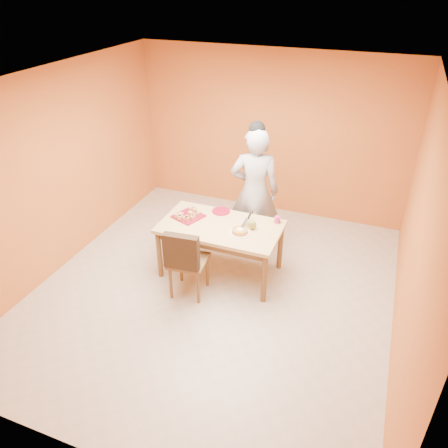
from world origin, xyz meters
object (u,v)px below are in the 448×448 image
at_px(dining_table, 221,231).
at_px(checker_tin, 277,221).
at_px(person, 255,192).
at_px(egg_ornament, 252,225).
at_px(dining_chair, 188,260).
at_px(red_dinner_plate, 221,211).
at_px(magenta_glass, 277,220).
at_px(sponge_cake, 240,231).
at_px(pastry_platter, 188,216).

height_order(dining_table, checker_tin, checker_tin).
bearing_deg(person, egg_ornament, 91.57).
xyz_separation_m(dining_chair, red_dinner_plate, (0.09, 0.93, 0.25)).
height_order(red_dinner_plate, magenta_glass, magenta_glass).
bearing_deg(red_dinner_plate, sponge_cake, -45.71).
height_order(sponge_cake, egg_ornament, egg_ornament).
xyz_separation_m(dining_chair, sponge_cake, (0.53, 0.48, 0.27)).
relative_size(dining_chair, checker_tin, 11.17).
relative_size(egg_ornament, checker_tin, 1.51).
relative_size(egg_ornament, magenta_glass, 1.44).
distance_m(pastry_platter, red_dinner_plate, 0.47).
bearing_deg(checker_tin, pastry_platter, -165.70).
bearing_deg(magenta_glass, checker_tin, 91.28).
relative_size(red_dinner_plate, magenta_glass, 2.68).
bearing_deg(egg_ornament, sponge_cake, -146.75).
bearing_deg(red_dinner_plate, pastry_platter, -140.42).
height_order(dining_table, egg_ornament, egg_ornament).
xyz_separation_m(dining_chair, egg_ornament, (0.64, 0.64, 0.31)).
distance_m(person, sponge_cake, 0.86).
height_order(dining_chair, magenta_glass, dining_chair).
distance_m(egg_ornament, checker_tin, 0.39).
bearing_deg(dining_chair, magenta_glass, 39.73).
bearing_deg(dining_chair, checker_tin, 40.22).
distance_m(person, red_dinner_plate, 0.56).
relative_size(pastry_platter, red_dinner_plate, 1.39).
distance_m(magenta_glass, checker_tin, 0.04).
xyz_separation_m(person, magenta_glass, (0.45, -0.40, -0.15)).
bearing_deg(egg_ornament, dining_table, 167.40).
bearing_deg(magenta_glass, pastry_platter, -166.42).
height_order(dining_table, person, person).
xyz_separation_m(person, red_dinner_plate, (-0.36, -0.39, -0.19)).
bearing_deg(sponge_cake, checker_tin, 50.30).
bearing_deg(checker_tin, dining_table, -152.75).
relative_size(dining_table, sponge_cake, 7.73).
height_order(person, red_dinner_plate, person).
relative_size(sponge_cake, egg_ornament, 1.52).
xyz_separation_m(red_dinner_plate, checker_tin, (0.81, 0.00, 0.01)).
relative_size(person, magenta_glass, 20.06).
bearing_deg(pastry_platter, person, 43.45).
height_order(dining_chair, egg_ornament, dining_chair).
xyz_separation_m(egg_ornament, magenta_glass, (0.26, 0.28, -0.02)).
xyz_separation_m(dining_table, checker_tin, (0.68, 0.35, 0.11)).
relative_size(dining_table, red_dinner_plate, 6.29).
relative_size(dining_chair, red_dinner_plate, 3.96).
distance_m(pastry_platter, magenta_glass, 1.21).
height_order(dining_chair, person, person).
relative_size(pastry_platter, checker_tin, 3.92).
bearing_deg(person, pastry_platter, 29.26).
distance_m(sponge_cake, egg_ornament, 0.20).
bearing_deg(magenta_glass, dining_table, -153.80).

